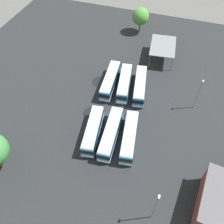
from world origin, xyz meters
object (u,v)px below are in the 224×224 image
bus_row0_slot0 (129,137)px  maintenance_shelter (163,46)px  lamp_post_far_corner (155,207)px  tree_northwest (141,16)px  depot_building (219,204)px  bus_row0_slot2 (93,130)px  lamp_post_near_entrance (198,93)px  bus_row0_slot1 (111,133)px  bus_row1_slot0 (140,86)px  bus_row1_slot1 (124,83)px  bus_row1_slot2 (110,81)px

bus_row0_slot0 → maintenance_shelter: maintenance_shelter is taller
lamp_post_far_corner → tree_northwest: bearing=16.3°
depot_building → lamp_post_far_corner: size_ratio=1.23×
tree_northwest → bus_row0_slot0: bearing=-168.7°
bus_row0_slot2 → lamp_post_near_entrance: size_ratio=1.39×
bus_row0_slot1 → tree_northwest: tree_northwest is taller
lamp_post_near_entrance → tree_northwest: size_ratio=1.08×
maintenance_shelter → tree_northwest: 14.88m
bus_row1_slot0 → bus_row1_slot1: bearing=94.2°
bus_row0_slot1 → lamp_post_far_corner: 17.79m
bus_row1_slot2 → lamp_post_far_corner: lamp_post_far_corner is taller
bus_row0_slot1 → lamp_post_near_entrance: 21.55m
bus_row0_slot1 → maintenance_shelter: 31.13m
bus_row1_slot0 → maintenance_shelter: maintenance_shelter is taller
bus_row0_slot0 → lamp_post_far_corner: size_ratio=1.31×
bus_row0_slot0 → bus_row1_slot0: same height
bus_row0_slot0 → lamp_post_near_entrance: size_ratio=1.43×
bus_row1_slot0 → depot_building: depot_building is taller
bus_row1_slot2 → depot_building: 35.98m
bus_row0_slot1 → bus_row1_slot2: 16.17m
bus_row1_slot0 → tree_northwest: bearing=14.2°
bus_row1_slot2 → lamp_post_near_entrance: 21.16m
bus_row0_slot0 → bus_row0_slot1: 3.88m
bus_row0_slot2 → bus_row1_slot1: (15.93, -2.14, 0.00)m
bus_row0_slot0 → bus_row0_slot2: bearing=96.4°
bus_row0_slot1 → bus_row1_slot0: size_ratio=1.02×
bus_row0_slot0 → bus_row1_slot2: same height
maintenance_shelter → bus_row0_slot2: bearing=164.6°
bus_row0_slot1 → bus_row0_slot2: bearing=96.8°
bus_row1_slot1 → lamp_post_far_corner: (-28.54, -13.28, 3.19)m
lamp_post_near_entrance → bus_row1_slot1: bearing=86.9°
bus_row0_slot1 → lamp_post_near_entrance: bearing=-47.1°
bus_row0_slot2 → lamp_post_near_entrance: 24.72m
bus_row1_slot2 → depot_building: depot_building is taller
tree_northwest → maintenance_shelter: bearing=-141.2°
bus_row0_slot1 → bus_row1_slot2: same height
bus_row1_slot1 → depot_building: depot_building is taller
bus_row1_slot0 → bus_row1_slot2: bearing=93.6°
bus_row0_slot0 → bus_row1_slot1: 16.04m
bus_row1_slot0 → maintenance_shelter: (14.93, -2.59, 2.27)m
lamp_post_far_corner → tree_northwest: 57.62m
bus_row0_slot2 → depot_building: size_ratio=1.04×
bus_row1_slot1 → maintenance_shelter: 16.67m
maintenance_shelter → lamp_post_far_corner: (-43.75, -6.84, 0.92)m
bus_row1_slot0 → lamp_post_near_entrance: bearing=-95.2°
bus_row0_slot2 → bus_row1_slot0: bearing=-20.3°
bus_row1_slot2 → tree_northwest: tree_northwest is taller
bus_row1_slot1 → maintenance_shelter: (15.21, -6.44, 2.27)m
bus_row0_slot2 → maintenance_shelter: (31.13, -8.58, 2.27)m
bus_row0_slot1 → bus_row1_slot0: (15.75, -2.21, -0.00)m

